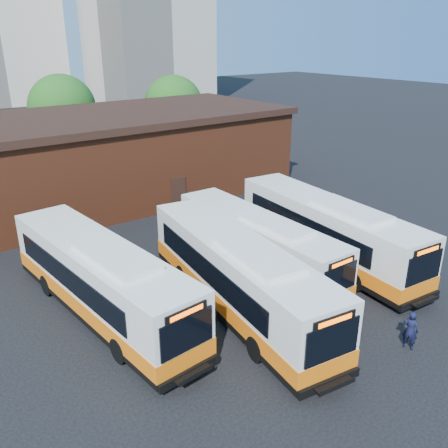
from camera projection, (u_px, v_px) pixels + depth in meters
ground at (281, 304)px, 22.36m from camera, size 220.00×220.00×0.00m
bus_west at (102, 282)px, 21.00m from camera, size 3.78×13.16×3.54m
bus_midwest at (238, 278)px, 21.31m from camera, size 4.44×13.33×3.58m
bus_mideast at (257, 245)px, 25.04m from camera, size 2.62×11.82×3.21m
bus_east at (327, 232)px, 26.30m from camera, size 3.89×13.20×3.55m
transit_worker at (410, 330)px, 18.91m from camera, size 0.57×0.71×1.68m
depot_building at (102, 156)px, 36.04m from camera, size 28.60×12.60×6.40m
tree_mid at (62, 108)px, 46.90m from camera, size 6.56×6.56×8.36m
tree_east at (174, 105)px, 50.87m from camera, size 6.24×6.24×7.96m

